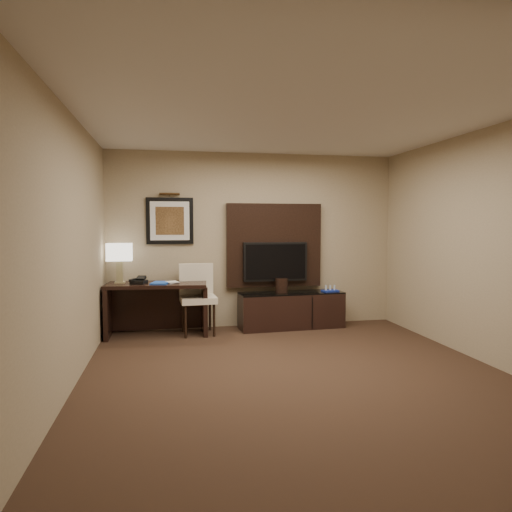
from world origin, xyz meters
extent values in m
cube|color=#332117|center=(0.00, 0.00, -0.01)|extent=(4.50, 5.00, 0.01)
cube|color=silver|center=(0.00, 0.00, 2.70)|extent=(4.50, 5.00, 0.01)
cube|color=tan|center=(0.00, 2.50, 1.35)|extent=(4.50, 0.01, 2.70)
cube|color=tan|center=(0.00, -2.50, 1.35)|extent=(4.50, 0.01, 2.70)
cube|color=tan|center=(-2.25, 0.00, 1.35)|extent=(0.01, 5.00, 2.70)
cube|color=tan|center=(2.25, 0.00, 1.35)|extent=(0.01, 5.00, 2.70)
cube|color=black|center=(-1.50, 2.11, 0.38)|extent=(1.46, 0.72, 0.76)
cube|color=black|center=(0.52, 2.20, 0.28)|extent=(1.63, 0.53, 0.55)
cube|color=black|center=(0.30, 2.44, 1.27)|extent=(1.50, 0.12, 1.30)
cube|color=black|center=(0.30, 2.34, 1.02)|extent=(1.00, 0.08, 0.60)
cube|color=black|center=(-1.30, 2.48, 1.65)|extent=(0.70, 0.04, 0.70)
cylinder|color=#402A14|center=(-1.30, 2.44, 2.05)|extent=(0.04, 0.04, 0.30)
cube|color=blue|center=(-1.44, 2.05, 0.77)|extent=(0.30, 0.36, 0.02)
imported|color=beige|center=(-1.35, 2.06, 0.87)|extent=(0.16, 0.07, 0.22)
cylinder|color=black|center=(0.38, 2.23, 0.66)|extent=(0.21, 0.21, 0.22)
camera|label=1|loc=(-1.31, -4.53, 1.60)|focal=32.00mm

